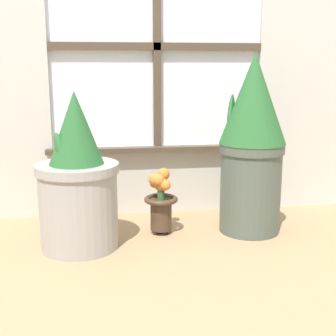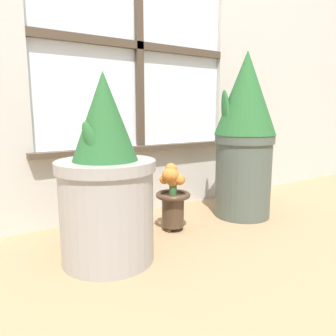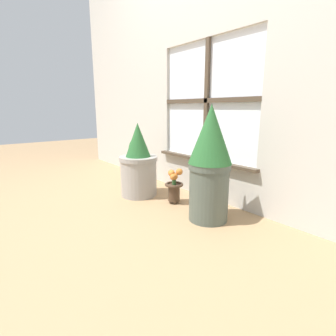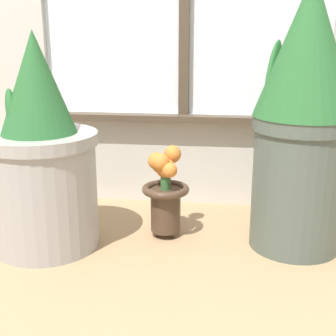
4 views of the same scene
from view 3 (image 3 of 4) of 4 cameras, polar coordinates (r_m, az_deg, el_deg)
The scene contains 5 objects.
ground_plane at distance 2.00m, azimuth -4.28°, elevation -9.43°, with size 10.00×10.00×0.00m, color tan.
wall_with_window at distance 2.30m, azimuth 9.07°, elevation 25.57°, with size 4.40×0.10×2.50m.
potted_plant_left at distance 2.30m, azimuth -6.46°, elevation 0.58°, with size 0.33×0.33×0.64m.
potted_plant_right at distance 1.76m, azimuth 9.09°, elevation 1.28°, with size 0.29×0.29×0.79m.
flower_vase at distance 2.12m, azimuth 1.33°, elevation -3.73°, with size 0.15×0.15×0.29m.
Camera 3 is at (1.54, -1.03, 0.76)m, focal length 28.00 mm.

